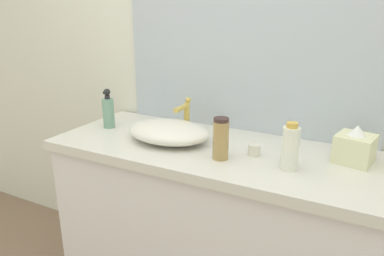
{
  "coord_description": "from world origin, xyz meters",
  "views": [
    {
      "loc": [
        0.61,
        -0.97,
        1.45
      ],
      "look_at": [
        -0.09,
        0.38,
        0.96
      ],
      "focal_mm": 33.73,
      "sensor_mm": 36.0,
      "label": 1
    }
  ],
  "objects_px": {
    "lotion_bottle": "(290,148)",
    "sink_basin": "(169,132)",
    "tissue_box": "(355,147)",
    "candle_jar": "(254,150)",
    "perfume_bottle": "(221,139)",
    "soap_dispenser": "(108,111)"
  },
  "relations": [
    {
      "from": "sink_basin",
      "to": "candle_jar",
      "type": "bearing_deg",
      "value": 1.86
    },
    {
      "from": "lotion_bottle",
      "to": "candle_jar",
      "type": "xyz_separation_m",
      "value": [
        -0.16,
        0.07,
        -0.06
      ]
    },
    {
      "from": "candle_jar",
      "to": "sink_basin",
      "type": "bearing_deg",
      "value": -178.14
    },
    {
      "from": "tissue_box",
      "to": "candle_jar",
      "type": "bearing_deg",
      "value": -162.8
    },
    {
      "from": "soap_dispenser",
      "to": "candle_jar",
      "type": "relative_size",
      "value": 3.99
    },
    {
      "from": "lotion_bottle",
      "to": "tissue_box",
      "type": "height_order",
      "value": "lotion_bottle"
    },
    {
      "from": "sink_basin",
      "to": "lotion_bottle",
      "type": "bearing_deg",
      "value": -5.9
    },
    {
      "from": "soap_dispenser",
      "to": "tissue_box",
      "type": "distance_m",
      "value": 1.16
    },
    {
      "from": "lotion_bottle",
      "to": "tissue_box",
      "type": "distance_m",
      "value": 0.28
    },
    {
      "from": "lotion_bottle",
      "to": "sink_basin",
      "type": "bearing_deg",
      "value": 174.1
    },
    {
      "from": "sink_basin",
      "to": "lotion_bottle",
      "type": "xyz_separation_m",
      "value": [
        0.57,
        -0.06,
        0.04
      ]
    },
    {
      "from": "perfume_bottle",
      "to": "candle_jar",
      "type": "relative_size",
      "value": 3.39
    },
    {
      "from": "lotion_bottle",
      "to": "perfume_bottle",
      "type": "xyz_separation_m",
      "value": [
        -0.27,
        -0.03,
        -0.0
      ]
    },
    {
      "from": "sink_basin",
      "to": "tissue_box",
      "type": "distance_m",
      "value": 0.79
    },
    {
      "from": "sink_basin",
      "to": "tissue_box",
      "type": "relative_size",
      "value": 2.45
    },
    {
      "from": "lotion_bottle",
      "to": "tissue_box",
      "type": "relative_size",
      "value": 1.15
    },
    {
      "from": "tissue_box",
      "to": "candle_jar",
      "type": "xyz_separation_m",
      "value": [
        -0.37,
        -0.12,
        -0.04
      ]
    },
    {
      "from": "sink_basin",
      "to": "tissue_box",
      "type": "height_order",
      "value": "tissue_box"
    },
    {
      "from": "sink_basin",
      "to": "lotion_bottle",
      "type": "relative_size",
      "value": 2.13
    },
    {
      "from": "sink_basin",
      "to": "candle_jar",
      "type": "xyz_separation_m",
      "value": [
        0.41,
        0.01,
        -0.02
      ]
    },
    {
      "from": "lotion_bottle",
      "to": "perfume_bottle",
      "type": "height_order",
      "value": "lotion_bottle"
    },
    {
      "from": "lotion_bottle",
      "to": "candle_jar",
      "type": "height_order",
      "value": "lotion_bottle"
    }
  ]
}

